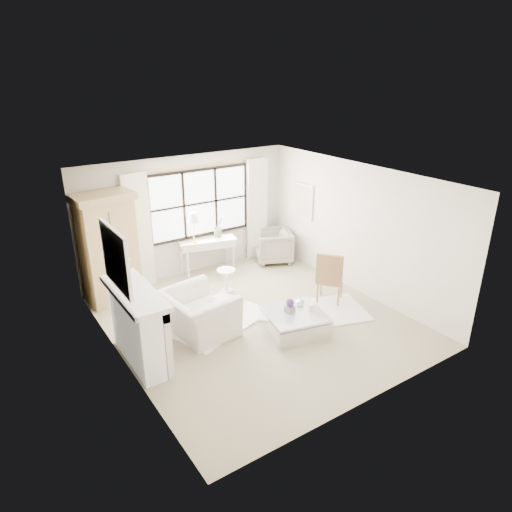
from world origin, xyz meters
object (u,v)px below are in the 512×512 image
(armoire, at_px, (109,248))
(club_armchair, at_px, (199,314))
(console_table, at_px, (208,255))
(coffee_table, at_px, (295,322))

(armoire, relative_size, club_armchair, 1.83)
(console_table, bearing_deg, coffee_table, -74.63)
(armoire, distance_m, club_armchair, 2.41)
(armoire, xyz_separation_m, club_armchair, (0.85, -2.12, -0.74))
(armoire, distance_m, coffee_table, 3.91)
(club_armchair, bearing_deg, console_table, -38.24)
(armoire, bearing_deg, coffee_table, -59.30)
(armoire, height_order, coffee_table, armoire)
(club_armchair, height_order, coffee_table, club_armchair)
(armoire, xyz_separation_m, console_table, (2.27, 0.18, -0.74))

